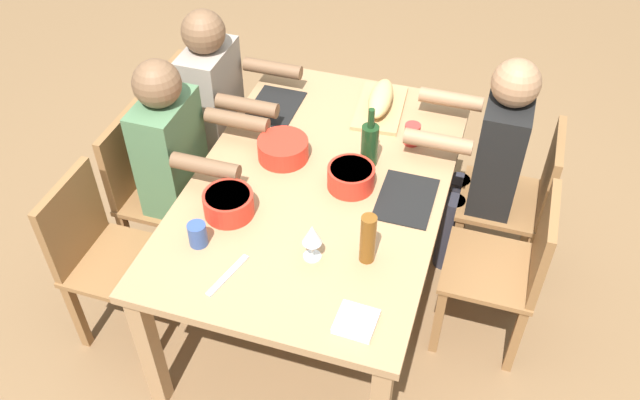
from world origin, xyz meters
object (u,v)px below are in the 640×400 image
at_px(chair_far_left, 521,197).
at_px(serving_bowl_greens, 283,148).
at_px(serving_bowl_pasta, 228,203).
at_px(wine_glass, 312,236).
at_px(chair_near_right, 101,252).
at_px(diner_near_left, 220,104).
at_px(chair_far_center, 511,266).
at_px(beer_bottle, 368,239).
at_px(cup_far_left, 412,134).
at_px(chair_near_center, 151,186).
at_px(napkin_stack, 356,322).
at_px(serving_bowl_salad, 351,176).
at_px(cup_near_right, 198,234).
at_px(dining_table, 320,195).
at_px(cutting_board, 380,108).
at_px(diner_near_center, 179,159).
at_px(wine_bottle, 370,144).
at_px(bread_loaf, 381,98).
at_px(diner_far_left, 490,155).
at_px(chair_near_left, 193,131).

height_order(chair_far_left, serving_bowl_greens, chair_far_left).
xyz_separation_m(serving_bowl_pasta, wine_glass, (0.13, 0.40, 0.06)).
bearing_deg(chair_near_right, serving_bowl_greens, 130.89).
height_order(chair_far_left, diner_near_left, diner_near_left).
height_order(chair_far_center, beer_bottle, beer_bottle).
bearing_deg(wine_glass, cup_far_left, 165.16).
bearing_deg(chair_near_center, diner_near_left, 158.28).
distance_m(diner_near_left, napkin_stack, 1.54).
height_order(serving_bowl_greens, napkin_stack, serving_bowl_greens).
bearing_deg(serving_bowl_salad, cup_far_left, 153.60).
distance_m(serving_bowl_salad, napkin_stack, 0.73).
distance_m(cup_far_left, napkin_stack, 1.07).
bearing_deg(cup_near_right, beer_bottle, 100.47).
distance_m(dining_table, napkin_stack, 0.77).
bearing_deg(chair_far_center, serving_bowl_pasta, -75.43).
bearing_deg(beer_bottle, cutting_board, -169.10).
bearing_deg(serving_bowl_greens, cup_near_right, -12.55).
bearing_deg(diner_near_center, wine_bottle, 102.10).
xyz_separation_m(dining_table, diner_near_left, (-0.46, -0.68, 0.04)).
distance_m(beer_bottle, cup_far_left, 0.76).
bearing_deg(serving_bowl_pasta, dining_table, 135.60).
height_order(diner_near_left, bread_loaf, diner_near_left).
distance_m(beer_bottle, wine_glass, 0.21).
bearing_deg(chair_far_left, diner_near_center, -73.33).
relative_size(cutting_board, wine_bottle, 1.38).
xyz_separation_m(beer_bottle, cup_near_right, (0.12, -0.65, -0.06)).
xyz_separation_m(chair_near_center, serving_bowl_pasta, (0.30, 0.57, 0.31)).
distance_m(chair_near_right, serving_bowl_salad, 1.15).
distance_m(bread_loaf, cup_near_right, 1.18).
xyz_separation_m(chair_far_left, bread_loaf, (-0.14, -0.74, 0.32)).
bearing_deg(chair_far_left, wine_glass, -40.41).
height_order(bread_loaf, wine_bottle, wine_bottle).
xyz_separation_m(chair_near_right, chair_far_center, (-0.46, 1.72, 0.00)).
bearing_deg(wine_bottle, beer_bottle, 13.87).
xyz_separation_m(diner_near_left, cup_far_left, (0.08, 1.00, 0.09)).
bearing_deg(diner_near_center, chair_far_center, 90.00).
bearing_deg(wine_bottle, chair_near_center, -80.01).
bearing_deg(wine_glass, chair_near_center, -113.88).
bearing_deg(serving_bowl_greens, serving_bowl_salad, 74.23).
xyz_separation_m(wine_bottle, cup_near_right, (0.68, -0.51, -0.06)).
bearing_deg(diner_near_left, chair_far_left, 90.00).
bearing_deg(diner_far_left, chair_near_center, -73.33).
bearing_deg(chair_near_right, cutting_board, 137.20).
bearing_deg(cup_near_right, chair_near_right, -93.71).
height_order(dining_table, serving_bowl_pasta, serving_bowl_pasta).
distance_m(chair_near_left, diner_near_left, 0.28).
bearing_deg(wine_glass, wine_bottle, 174.00).
xyz_separation_m(serving_bowl_greens, cup_far_left, (-0.28, 0.53, -0.00)).
relative_size(diner_far_left, cup_far_left, 11.77).
bearing_deg(serving_bowl_salad, chair_far_center, 89.22).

